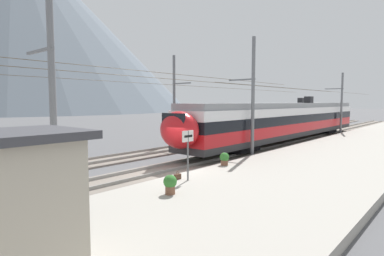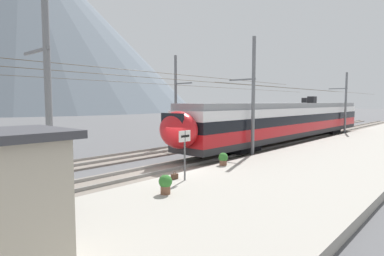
{
  "view_description": "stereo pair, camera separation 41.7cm",
  "coord_description": "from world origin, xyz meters",
  "px_view_note": "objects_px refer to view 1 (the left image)",
  "views": [
    {
      "loc": [
        -11.56,
        -11.61,
        3.93
      ],
      "look_at": [
        4.31,
        2.19,
        2.18
      ],
      "focal_mm": 29.16,
      "sensor_mm": 36.0,
      "label": 1
    },
    {
      "loc": [
        -11.28,
        -11.93,
        3.93
      ],
      "look_at": [
        4.31,
        2.19,
        2.18
      ],
      "focal_mm": 29.16,
      "sensor_mm": 36.0,
      "label": 2
    }
  ],
  "objects_px": {
    "catenary_mast_mid": "(251,97)",
    "train_far_track": "(285,115)",
    "catenary_mast_far_side": "(175,100)",
    "handbag_near_sign": "(178,176)",
    "catenary_mast_east": "(340,103)",
    "passenger_walking": "(47,187)",
    "potted_plant_by_shelter": "(170,183)",
    "potted_plant_platform_edge": "(224,158)",
    "handbag_beside_passenger": "(71,205)",
    "catenary_mast_west": "(51,93)",
    "platform_sign": "(188,144)",
    "train_near_platform": "(288,120)"
  },
  "relations": [
    {
      "from": "handbag_beside_passenger",
      "to": "potted_plant_by_shelter",
      "type": "xyz_separation_m",
      "value": [
        3.36,
        -1.28,
        0.28
      ]
    },
    {
      "from": "train_near_platform",
      "to": "train_far_track",
      "type": "height_order",
      "value": "same"
    },
    {
      "from": "catenary_mast_far_side",
      "to": "handbag_near_sign",
      "type": "distance_m",
      "value": 14.32
    },
    {
      "from": "handbag_beside_passenger",
      "to": "train_far_track",
      "type": "bearing_deg",
      "value": 13.35
    },
    {
      "from": "catenary_mast_east",
      "to": "potted_plant_platform_edge",
      "type": "relative_size",
      "value": 62.94
    },
    {
      "from": "catenary_mast_west",
      "to": "catenary_mast_east",
      "type": "height_order",
      "value": "catenary_mast_west"
    },
    {
      "from": "passenger_walking",
      "to": "potted_plant_by_shelter",
      "type": "distance_m",
      "value": 4.36
    },
    {
      "from": "train_near_platform",
      "to": "potted_plant_by_shelter",
      "type": "distance_m",
      "value": 20.94
    },
    {
      "from": "catenary_mast_east",
      "to": "passenger_walking",
      "type": "bearing_deg",
      "value": -177.49
    },
    {
      "from": "catenary_mast_far_side",
      "to": "handbag_beside_passenger",
      "type": "height_order",
      "value": "catenary_mast_far_side"
    },
    {
      "from": "passenger_walking",
      "to": "handbag_beside_passenger",
      "type": "xyz_separation_m",
      "value": [
        0.82,
        0.15,
        -0.79
      ]
    },
    {
      "from": "catenary_mast_far_side",
      "to": "handbag_near_sign",
      "type": "xyz_separation_m",
      "value": [
        -9.88,
        -9.7,
        -3.65
      ]
    },
    {
      "from": "potted_plant_by_shelter",
      "to": "catenary_mast_mid",
      "type": "bearing_deg",
      "value": 14.17
    },
    {
      "from": "train_far_track",
      "to": "handbag_near_sign",
      "type": "xyz_separation_m",
      "value": [
        -29.11,
        -8.02,
        -1.71
      ]
    },
    {
      "from": "catenary_mast_east",
      "to": "train_near_platform",
      "type": "bearing_deg",
      "value": 171.17
    },
    {
      "from": "catenary_mast_far_side",
      "to": "passenger_walking",
      "type": "bearing_deg",
      "value": -147.96
    },
    {
      "from": "catenary_mast_east",
      "to": "platform_sign",
      "type": "bearing_deg",
      "value": -176.51
    },
    {
      "from": "handbag_beside_passenger",
      "to": "handbag_near_sign",
      "type": "xyz_separation_m",
      "value": [
        5.24,
        0.13,
        -0.03
      ]
    },
    {
      "from": "passenger_walking",
      "to": "potted_plant_platform_edge",
      "type": "distance_m",
      "value": 10.15
    },
    {
      "from": "train_near_platform",
      "to": "potted_plant_platform_edge",
      "type": "distance_m",
      "value": 14.82
    },
    {
      "from": "platform_sign",
      "to": "potted_plant_by_shelter",
      "type": "height_order",
      "value": "platform_sign"
    },
    {
      "from": "catenary_mast_far_side",
      "to": "platform_sign",
      "type": "xyz_separation_m",
      "value": [
        -9.72,
        -10.2,
        -2.11
      ]
    },
    {
      "from": "train_far_track",
      "to": "catenary_mast_mid",
      "type": "xyz_separation_m",
      "value": [
        -20.42,
        -6.76,
        2.05
      ]
    },
    {
      "from": "catenary_mast_west",
      "to": "handbag_near_sign",
      "type": "height_order",
      "value": "catenary_mast_west"
    },
    {
      "from": "catenary_mast_east",
      "to": "catenary_mast_far_side",
      "type": "bearing_deg",
      "value": 156.58
    },
    {
      "from": "catenary_mast_west",
      "to": "passenger_walking",
      "type": "relative_size",
      "value": 26.7
    },
    {
      "from": "train_far_track",
      "to": "potted_plant_by_shelter",
      "type": "height_order",
      "value": "train_far_track"
    },
    {
      "from": "catenary_mast_mid",
      "to": "train_far_track",
      "type": "bearing_deg",
      "value": 18.31
    },
    {
      "from": "catenary_mast_west",
      "to": "potted_plant_by_shelter",
      "type": "distance_m",
      "value": 5.42
    },
    {
      "from": "catenary_mast_west",
      "to": "handbag_near_sign",
      "type": "relative_size",
      "value": 121.18
    },
    {
      "from": "train_near_platform",
      "to": "passenger_walking",
      "type": "relative_size",
      "value": 19.02
    },
    {
      "from": "catenary_mast_mid",
      "to": "potted_plant_by_shelter",
      "type": "height_order",
      "value": "catenary_mast_mid"
    },
    {
      "from": "potted_plant_by_shelter",
      "to": "potted_plant_platform_edge",
      "type": "bearing_deg",
      "value": 15.34
    },
    {
      "from": "train_far_track",
      "to": "catenary_mast_east",
      "type": "height_order",
      "value": "catenary_mast_east"
    },
    {
      "from": "potted_plant_platform_edge",
      "to": "catenary_mast_mid",
      "type": "bearing_deg",
      "value": 12.66
    },
    {
      "from": "catenary_mast_far_side",
      "to": "handbag_beside_passenger",
      "type": "distance_m",
      "value": 18.4
    },
    {
      "from": "catenary_mast_west",
      "to": "passenger_walking",
      "type": "bearing_deg",
      "value": -121.24
    },
    {
      "from": "catenary_mast_mid",
      "to": "platform_sign",
      "type": "height_order",
      "value": "catenary_mast_mid"
    },
    {
      "from": "train_far_track",
      "to": "platform_sign",
      "type": "height_order",
      "value": "train_far_track"
    },
    {
      "from": "train_far_track",
      "to": "handbag_near_sign",
      "type": "bearing_deg",
      "value": -164.59
    },
    {
      "from": "platform_sign",
      "to": "potted_plant_by_shelter",
      "type": "bearing_deg",
      "value": -156.06
    },
    {
      "from": "catenary_mast_west",
      "to": "handbag_beside_passenger",
      "type": "relative_size",
      "value": 103.91
    },
    {
      "from": "train_near_platform",
      "to": "train_far_track",
      "type": "distance_m",
      "value": 11.71
    },
    {
      "from": "train_near_platform",
      "to": "catenary_mast_mid",
      "type": "height_order",
      "value": "catenary_mast_mid"
    },
    {
      "from": "train_far_track",
      "to": "potted_plant_platform_edge",
      "type": "relative_size",
      "value": 44.89
    },
    {
      "from": "handbag_beside_passenger",
      "to": "potted_plant_by_shelter",
      "type": "distance_m",
      "value": 3.61
    },
    {
      "from": "train_far_track",
      "to": "potted_plant_by_shelter",
      "type": "relative_size",
      "value": 42.61
    },
    {
      "from": "train_far_track",
      "to": "passenger_walking",
      "type": "distance_m",
      "value": 36.15
    },
    {
      "from": "train_far_track",
      "to": "potted_plant_platform_edge",
      "type": "bearing_deg",
      "value": -162.71
    },
    {
      "from": "potted_plant_platform_edge",
      "to": "catenary_mast_far_side",
      "type": "bearing_deg",
      "value": 58.43
    }
  ]
}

